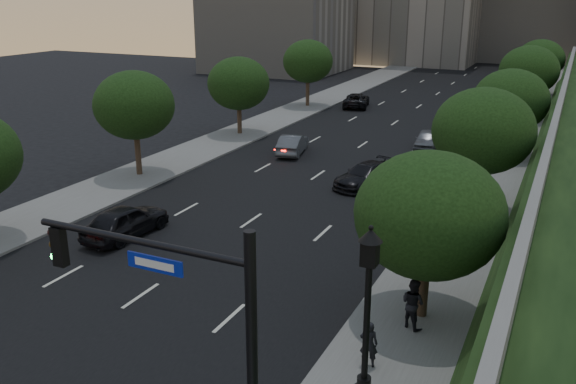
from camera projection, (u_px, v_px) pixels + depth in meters
The scene contains 24 objects.
ground at pixel (42, 364), 19.45m from camera, with size 160.00×160.00×0.00m, color black.
road_surface at pixel (354, 151), 45.20m from camera, with size 16.00×140.00×0.02m, color black.
sidewalk_right at pixel (498, 166), 41.03m from camera, with size 4.50×140.00×0.15m, color slate.
sidewalk_left at pixel (234, 136), 49.33m from camera, with size 4.50×140.00×0.15m, color slate.
parapet_wall at pixel (558, 112), 36.65m from camera, with size 0.35×90.00×0.70m, color slate.
office_block_filler at pixel (277, 22), 87.85m from camera, with size 18.00×16.00×14.00m, color #A5A197.
tree_right_a at pixel (429, 215), 20.88m from camera, with size 5.20×5.20×6.24m.
tree_right_b at pixel (483, 131), 31.03m from camera, with size 5.20×5.20×6.74m.
tree_right_c at pixel (511, 101), 42.34m from camera, with size 5.20×5.20×6.24m.
tree_right_d at pixel (529, 71), 54.20m from camera, with size 5.20×5.20×6.74m.
tree_right_e at pixel (540, 60), 67.23m from camera, with size 5.20×5.20×6.24m.
tree_left_b at pixel (134, 105), 37.63m from camera, with size 5.00×5.00×6.71m.
tree_left_c at pixel (239, 84), 48.90m from camera, with size 5.00×5.00×6.34m.
tree_left_d at pixel (308, 61), 60.80m from camera, with size 5.00×5.00×6.71m.
traffic_signal_mast at pixel (208, 367), 13.05m from camera, with size 5.68×0.56×7.00m.
street_lamp at pixel (366, 327), 16.54m from camera, with size 0.64×0.64×5.62m.
sedan_near_left at pixel (125, 221), 29.27m from camera, with size 1.89×4.71×1.60m, color black.
sedan_mid_left at pixel (293, 144), 44.15m from camera, with size 1.52×4.37×1.44m, color #53565A.
sedan_far_left at pixel (356, 100), 61.86m from camera, with size 2.34×5.07×1.41m, color black.
sedan_near_right at pixel (366, 175), 36.83m from camera, with size 1.97×4.85×1.41m, color black.
sedan_far_right at pixel (427, 140), 45.66m from camera, with size 1.62×4.02×1.37m, color slate.
pedestrian_a at pixel (369, 344), 18.86m from camera, with size 0.56×0.37×1.55m, color black.
pedestrian_b at pixel (413, 303), 21.03m from camera, with size 0.89×0.69×1.83m, color black.
pedestrian_c at pixel (445, 242), 26.33m from camera, with size 0.96×0.40×1.64m, color black.
Camera 1 is at (14.26, -11.77, 11.35)m, focal length 38.00 mm.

